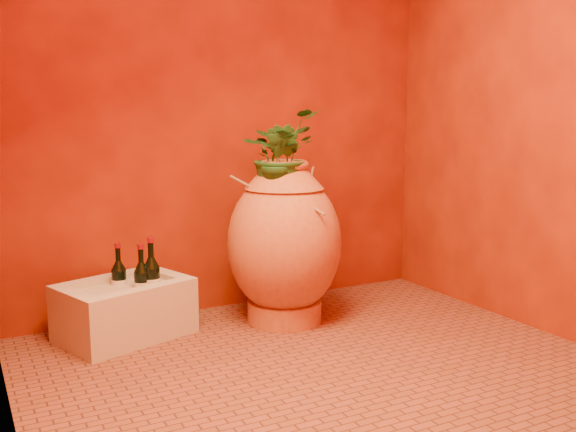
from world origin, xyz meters
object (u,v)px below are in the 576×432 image
stone_basin (125,311)px  wine_bottle_c (142,284)px  wall_tap (304,174)px  amphora (284,242)px  wine_bottle_b (119,282)px  wine_bottle_a (152,281)px

stone_basin → wine_bottle_c: bearing=-24.7°
stone_basin → wall_tap: bearing=8.5°
amphora → stone_basin: 0.88m
stone_basin → wine_bottle_c: (0.08, -0.04, 0.13)m
wall_tap → wine_bottle_b: bearing=-175.0°
wine_bottle_a → wine_bottle_c: 0.05m
wine_bottle_c → wall_tap: 1.16m
wine_bottle_a → stone_basin: bearing=162.2°
amphora → stone_basin: size_ratio=1.23×
wine_bottle_c → wine_bottle_a: bearing=-5.4°
stone_basin → wine_bottle_a: size_ratio=2.02×
wine_bottle_c → wall_tap: (1.03, 0.20, 0.49)m
amphora → wall_tap: size_ratio=5.30×
amphora → stone_basin: (-0.82, 0.15, -0.30)m
wine_bottle_b → wine_bottle_c: bearing=-50.5°
wall_tap → wine_bottle_a: bearing=-168.0°
stone_basin → wine_bottle_b: 0.15m
stone_basin → wall_tap: wall_tap is taller
wine_bottle_c → stone_basin: bearing=155.3°
amphora → wine_bottle_c: 0.76m
wine_bottle_b → wall_tap: 1.23m
wine_bottle_a → wine_bottle_b: wine_bottle_a is taller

